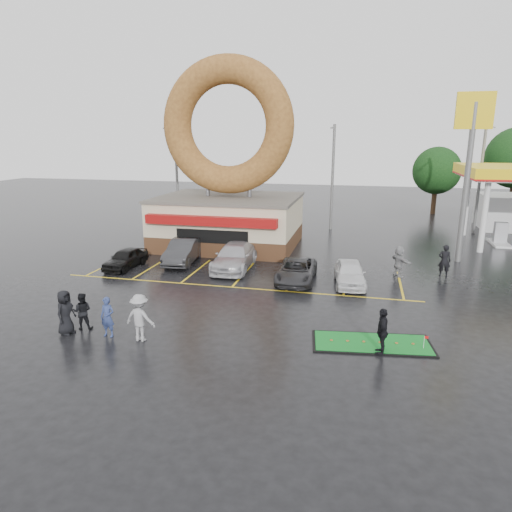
% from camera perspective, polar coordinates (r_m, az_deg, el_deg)
% --- Properties ---
extents(ground, '(120.00, 120.00, 0.00)m').
position_cam_1_polar(ground, '(21.93, -5.53, -6.65)').
color(ground, black).
rests_on(ground, ground).
extents(donut_shop, '(10.20, 8.70, 13.50)m').
position_cam_1_polar(donut_shop, '(33.88, -3.48, 8.74)').
color(donut_shop, '#472B19').
rests_on(donut_shop, ground).
extents(shell_sign, '(2.20, 0.36, 10.60)m').
position_cam_1_polar(shell_sign, '(31.93, 25.26, 12.29)').
color(shell_sign, slate).
rests_on(shell_sign, ground).
extents(streetlight_left, '(0.40, 2.21, 9.00)m').
position_cam_1_polar(streetlight_left, '(42.75, -9.92, 10.20)').
color(streetlight_left, slate).
rests_on(streetlight_left, ground).
extents(streetlight_mid, '(0.40, 2.21, 9.00)m').
position_cam_1_polar(streetlight_mid, '(40.43, 9.55, 9.97)').
color(streetlight_mid, slate).
rests_on(streetlight_mid, ground).
extents(streetlight_right, '(0.40, 2.21, 9.00)m').
position_cam_1_polar(streetlight_right, '(42.37, 26.25, 8.90)').
color(streetlight_right, slate).
rests_on(streetlight_right, ground).
extents(tree_far_d, '(4.90, 4.90, 7.00)m').
position_cam_1_polar(tree_far_d, '(51.93, 21.66, 9.88)').
color(tree_far_d, '#332114').
rests_on(tree_far_d, ground).
extents(car_black, '(1.70, 3.72, 1.24)m').
position_cam_1_polar(car_black, '(29.52, -15.99, -0.29)').
color(car_black, black).
rests_on(car_black, ground).
extents(car_dgrey, '(2.04, 4.75, 1.52)m').
position_cam_1_polar(car_dgrey, '(29.95, -9.07, 0.60)').
color(car_dgrey, '#2A2A2C').
rests_on(car_dgrey, ground).
extents(car_silver, '(2.32, 5.32, 1.52)m').
position_cam_1_polar(car_silver, '(28.28, -2.70, -0.07)').
color(car_silver, '#B3B2B7').
rests_on(car_silver, ground).
extents(car_grey, '(2.12, 4.47, 1.23)m').
position_cam_1_polar(car_grey, '(25.89, 5.07, -1.84)').
color(car_grey, '#2C2C2E').
rests_on(car_grey, ground).
extents(car_white, '(2.02, 4.13, 1.36)m').
position_cam_1_polar(car_white, '(25.68, 11.65, -2.09)').
color(car_white, silver).
rests_on(car_white, ground).
extents(person_blue, '(0.63, 0.43, 1.68)m').
position_cam_1_polar(person_blue, '(19.68, -18.07, -7.26)').
color(person_blue, navy).
rests_on(person_blue, ground).
extents(person_blackjkt, '(0.93, 0.83, 1.60)m').
position_cam_1_polar(person_blackjkt, '(20.76, -20.89, -6.46)').
color(person_blackjkt, black).
rests_on(person_blackjkt, ground).
extents(person_hoodie, '(1.32, 0.84, 1.95)m').
position_cam_1_polar(person_hoodie, '(18.87, -14.29, -7.49)').
color(person_hoodie, '#949396').
rests_on(person_hoodie, ground).
extents(person_bystander, '(0.68, 0.97, 1.89)m').
position_cam_1_polar(person_bystander, '(20.50, -22.74, -6.50)').
color(person_bystander, black).
rests_on(person_bystander, ground).
extents(person_cameraman, '(0.46, 1.07, 1.82)m').
position_cam_1_polar(person_cameraman, '(17.87, 15.50, -9.08)').
color(person_cameraman, black).
rests_on(person_cameraman, ground).
extents(person_walker_near, '(1.33, 1.73, 1.83)m').
position_cam_1_polar(person_walker_near, '(27.88, 17.43, -0.63)').
color(person_walker_near, gray).
rests_on(person_walker_near, ground).
extents(person_walker_far, '(0.73, 0.51, 1.91)m').
position_cam_1_polar(person_walker_far, '(28.75, 22.49, -0.55)').
color(person_walker_far, black).
rests_on(person_walker_far, ground).
extents(dumpster, '(1.82, 1.22, 1.30)m').
position_cam_1_polar(dumpster, '(36.54, -11.61, 2.84)').
color(dumpster, '#183F22').
rests_on(dumpster, ground).
extents(putting_green, '(4.87, 2.58, 0.58)m').
position_cam_1_polar(putting_green, '(18.93, 14.28, -10.51)').
color(putting_green, black).
rests_on(putting_green, ground).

